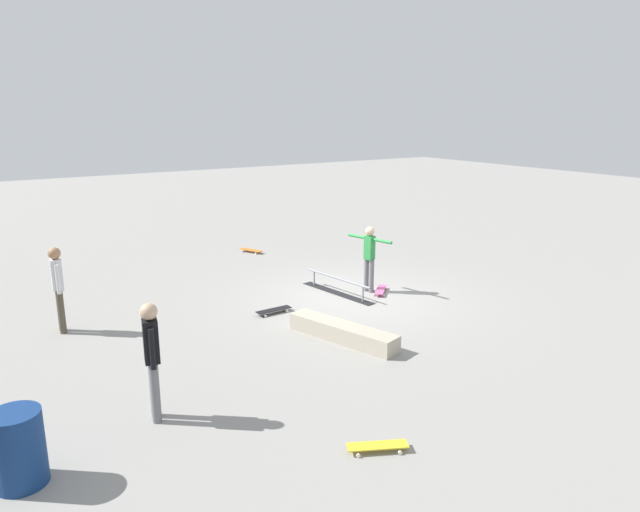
# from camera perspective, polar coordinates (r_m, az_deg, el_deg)

# --- Properties ---
(ground_plane) EXTENTS (60.00, 60.00, 0.00)m
(ground_plane) POSITION_cam_1_polar(r_m,az_deg,el_deg) (13.74, 3.37, -4.03)
(ground_plane) COLOR gray
(grind_rail) EXTENTS (2.31, 0.58, 0.40)m
(grind_rail) POSITION_cam_1_polar(r_m,az_deg,el_deg) (13.92, 1.73, -3.02)
(grind_rail) COLOR black
(grind_rail) RESTS_ON ground_plane
(skate_ledge) EXTENTS (2.39, 1.11, 0.33)m
(skate_ledge) POSITION_cam_1_polar(r_m,az_deg,el_deg) (11.18, 2.24, -7.52)
(skate_ledge) COLOR #B2A893
(skate_ledge) RESTS_ON ground_plane
(skater_main) EXTENTS (1.28, 0.37, 1.61)m
(skater_main) POSITION_cam_1_polar(r_m,az_deg,el_deg) (13.90, 4.90, 0.17)
(skater_main) COLOR slate
(skater_main) RESTS_ON ground_plane
(skateboard_main) EXTENTS (0.70, 0.71, 0.09)m
(skateboard_main) POSITION_cam_1_polar(r_m,az_deg,el_deg) (14.06, 6.01, -3.34)
(skateboard_main) COLOR #E05993
(skateboard_main) RESTS_ON ground_plane
(bystander_white_shirt) EXTENTS (0.39, 0.24, 1.73)m
(bystander_white_shirt) POSITION_cam_1_polar(r_m,az_deg,el_deg) (12.42, -24.47, -2.61)
(bystander_white_shirt) COLOR brown
(bystander_white_shirt) RESTS_ON ground_plane
(bystander_black_shirt) EXTENTS (0.40, 0.25, 1.75)m
(bystander_black_shirt) POSITION_cam_1_polar(r_m,az_deg,el_deg) (8.49, -16.26, -9.38)
(bystander_black_shirt) COLOR slate
(bystander_black_shirt) RESTS_ON ground_plane
(loose_skateboard_yellow) EXTENTS (0.53, 0.81, 0.09)m
(loose_skateboard_yellow) POSITION_cam_1_polar(r_m,az_deg,el_deg) (7.92, 5.70, -18.16)
(loose_skateboard_yellow) COLOR yellow
(loose_skateboard_yellow) RESTS_ON ground_plane
(loose_skateboard_orange) EXTENTS (0.81, 0.52, 0.09)m
(loose_skateboard_orange) POSITION_cam_1_polar(r_m,az_deg,el_deg) (18.02, -6.84, 0.58)
(loose_skateboard_orange) COLOR orange
(loose_skateboard_orange) RESTS_ON ground_plane
(loose_skateboard_black) EXTENTS (0.28, 0.80, 0.09)m
(loose_skateboard_black) POSITION_cam_1_polar(r_m,az_deg,el_deg) (12.65, -4.59, -5.34)
(loose_skateboard_black) COLOR black
(loose_skateboard_black) RESTS_ON ground_plane
(trash_bin) EXTENTS (0.60, 0.60, 0.93)m
(trash_bin) POSITION_cam_1_polar(r_m,az_deg,el_deg) (7.94, -27.67, -16.50)
(trash_bin) COLOR navy
(trash_bin) RESTS_ON ground_plane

